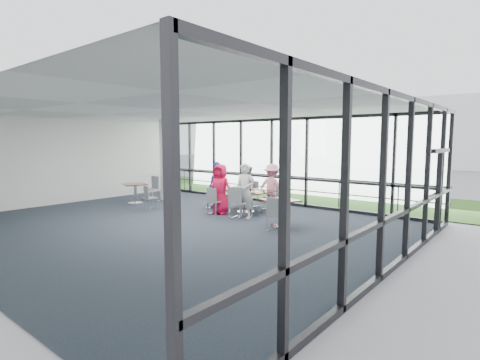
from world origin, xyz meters
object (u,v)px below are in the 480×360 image
Objects in this scene: structural_column at (169,160)px; chair_spare_la at (150,198)px; diner_near_right at (245,191)px; chair_main_nr at (241,203)px; chair_main_fl at (251,194)px; chair_main_end at (214,195)px; diner_far_right at (272,187)px; diner_end at (217,185)px; main_table at (246,194)px; chair_main_fr at (271,197)px; chair_spare_lb at (151,189)px; side_table_left at (135,187)px; chair_main_nl at (216,201)px; diner_near_left at (220,189)px; chair_spare_r at (278,214)px; diner_far_left at (247,187)px; side_table_right at (280,204)px.

structural_column is 2.56m from chair_spare_la.
diner_near_right is 0.39m from chair_main_nr.
chair_main_fl is 0.96× the size of chair_main_end.
diner_far_right is 0.97× the size of diner_end.
main_table is 2.15× the size of chair_main_fr.
side_table_left is at bearing 90.50° from chair_spare_lb.
diner_end is 1.22m from chair_main_nl.
diner_near_left is at bearing 94.60° from chair_main_fl.
structural_column is 6.63m from chair_spare_r.
chair_main_nr reaches higher than chair_spare_r.
chair_spare_la is at bearing 28.88° from diner_far_right.
diner_far_left is at bearing 87.66° from chair_main_nl.
chair_spare_la is at bearing -164.54° from diner_near_left.
diner_near_right reaches higher than chair_spare_r.
diner_near_right is 1.99m from diner_end.
chair_spare_r is at bearing 54.09° from chair_main_end.
diner_near_left is 1.26m from chair_main_end.
main_table is 0.86m from diner_far_left.
chair_main_nr reaches higher than main_table.
side_table_left is 3.16m from chair_main_end.
diner_end is 1.85× the size of chair_main_fl.
diner_far_left is (3.85, 1.98, 0.12)m from side_table_left.
diner_end is at bearing -3.09° from structural_column.
side_table_left is 1.24× the size of chair_main_fr.
chair_spare_r is (0.25, -0.51, -0.19)m from side_table_right.
chair_spare_r reaches higher than chair_spare_la.
diner_far_right is at bearing 103.81° from diner_end.
diner_near_left is 1.76× the size of chair_main_end.
chair_main_nl is (-1.10, -0.12, -0.42)m from diner_near_right.
chair_main_fr is at bearing 78.51° from chair_main_nr.
diner_far_right is at bearing 57.79° from chair_main_nl.
chair_main_end is (-1.43, -0.02, -0.15)m from main_table.
main_table is at bearing 47.25° from chair_spare_la.
diner_far_left is at bearing 106.57° from chair_main_nr.
chair_main_fl is (-2.57, 1.99, -0.19)m from side_table_right.
chair_main_nr is at bearing 30.49° from chair_spare_la.
diner_near_right reaches higher than chair_spare_la.
chair_spare_lb is (-3.04, -0.54, -0.34)m from diner_end.
main_table is at bearing 74.14° from chair_main_fr.
diner_near_left reaches higher than chair_main_nl.
chair_main_end is (-0.98, 0.72, -0.35)m from diner_near_left.
chair_main_nr is (0.95, -1.56, -0.27)m from diner_far_left.
diner_near_left is at bearing 68.88° from chair_main_nl.
chair_main_fl is 1.00× the size of chair_spare_r.
main_table is 0.96m from diner_far_right.
chair_spare_lb reaches higher than chair_spare_r.
diner_far_right is at bearing 98.83° from chair_main_end.
diner_near_right is at bearing -11.14° from structural_column.
chair_main_fr is at bearing 25.45° from side_table_left.
chair_spare_r reaches higher than chair_main_nl.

